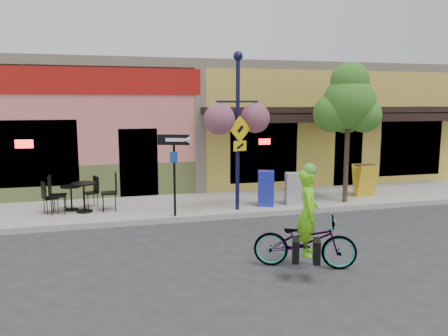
# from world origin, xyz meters

# --- Properties ---
(ground) EXTENTS (90.00, 90.00, 0.00)m
(ground) POSITION_xyz_m (0.00, 0.00, 0.00)
(ground) COLOR #2D2D30
(ground) RESTS_ON ground
(sidewalk) EXTENTS (24.00, 3.00, 0.15)m
(sidewalk) POSITION_xyz_m (0.00, 2.00, 0.07)
(sidewalk) COLOR #9E9B93
(sidewalk) RESTS_ON ground
(curb) EXTENTS (24.00, 0.12, 0.15)m
(curb) POSITION_xyz_m (0.00, 0.55, 0.07)
(curb) COLOR #A8A59E
(curb) RESTS_ON ground
(building) EXTENTS (18.20, 8.20, 4.50)m
(building) POSITION_xyz_m (0.00, 7.50, 2.25)
(building) COLOR #DE746D
(building) RESTS_ON ground
(bicycle) EXTENTS (2.04, 1.38, 1.01)m
(bicycle) POSITION_xyz_m (-0.35, -3.18, 0.51)
(bicycle) COLOR maroon
(bicycle) RESTS_ON ground
(cyclist_rider) EXTENTS (0.60, 0.70, 1.64)m
(cyclist_rider) POSITION_xyz_m (-0.30, -3.18, 0.82)
(cyclist_rider) COLOR #71E818
(cyclist_rider) RESTS_ON ground
(lamp_post) EXTENTS (1.48, 0.97, 4.32)m
(lamp_post) POSITION_xyz_m (-0.48, 0.92, 2.31)
(lamp_post) COLOR #13133D
(lamp_post) RESTS_ON sidewalk
(one_way_sign) EXTENTS (0.83, 0.46, 2.15)m
(one_way_sign) POSITION_xyz_m (-2.27, 0.65, 1.23)
(one_way_sign) COLOR black
(one_way_sign) RESTS_ON sidewalk
(cafe_set_left) EXTENTS (1.75, 0.88, 1.05)m
(cafe_set_left) POSITION_xyz_m (-4.59, 1.70, 0.68)
(cafe_set_left) COLOR black
(cafe_set_left) RESTS_ON sidewalk
(cafe_set_right) EXTENTS (1.65, 1.26, 0.89)m
(cafe_set_right) POSITION_xyz_m (-4.95, 2.01, 0.59)
(cafe_set_right) COLOR black
(cafe_set_right) RESTS_ON sidewalk
(newspaper_box_blue) EXTENTS (0.57, 0.54, 1.01)m
(newspaper_box_blue) POSITION_xyz_m (0.45, 1.16, 0.66)
(newspaper_box_blue) COLOR #1C28A9
(newspaper_box_blue) RESTS_ON sidewalk
(newspaper_box_grey) EXTENTS (0.51, 0.48, 0.93)m
(newspaper_box_grey) POSITION_xyz_m (1.28, 1.11, 0.61)
(newspaper_box_grey) COLOR #A3A3A3
(newspaper_box_grey) RESTS_ON sidewalk
(street_tree) EXTENTS (1.75, 1.75, 4.17)m
(street_tree) POSITION_xyz_m (2.92, 1.00, 2.24)
(street_tree) COLOR #3D7A26
(street_tree) RESTS_ON sidewalk
(sandwich_board) EXTENTS (0.62, 0.46, 1.02)m
(sandwich_board) POSITION_xyz_m (3.94, 1.41, 0.66)
(sandwich_board) COLOR yellow
(sandwich_board) RESTS_ON sidewalk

